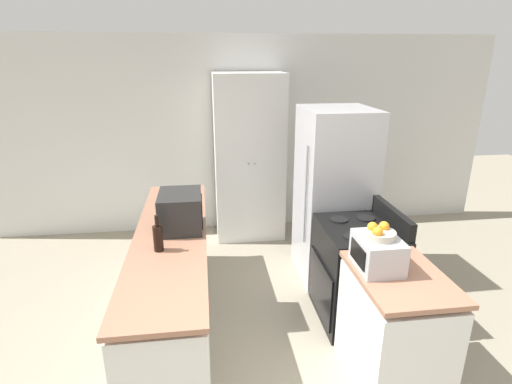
% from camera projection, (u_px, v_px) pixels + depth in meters
% --- Properties ---
extents(wall_back, '(7.00, 0.06, 2.60)m').
position_uv_depth(wall_back, '(240.00, 136.00, 5.41)').
color(wall_back, silver).
rests_on(wall_back, ground_plane).
extents(counter_left, '(0.60, 2.60, 0.91)m').
position_uv_depth(counter_left, '(174.00, 282.00, 3.52)').
color(counter_left, silver).
rests_on(counter_left, ground_plane).
extents(counter_right, '(0.60, 0.80, 0.91)m').
position_uv_depth(counter_right, '(393.00, 332.00, 2.89)').
color(counter_right, silver).
rests_on(counter_right, ground_plane).
extents(pantry_cabinet, '(0.88, 0.60, 2.14)m').
position_uv_depth(pantry_cabinet, '(249.00, 158.00, 5.18)').
color(pantry_cabinet, silver).
rests_on(pantry_cabinet, ground_plane).
extents(stove, '(0.66, 0.76, 1.07)m').
position_uv_depth(stove, '(356.00, 272.00, 3.63)').
color(stove, black).
rests_on(stove, ground_plane).
extents(refrigerator, '(0.72, 0.80, 1.84)m').
position_uv_depth(refrigerator, '(334.00, 195.00, 4.25)').
color(refrigerator, '#B7B7BC').
rests_on(refrigerator, ground_plane).
extents(microwave, '(0.37, 0.44, 0.32)m').
position_uv_depth(microwave, '(181.00, 211.00, 3.42)').
color(microwave, black).
rests_on(microwave, counter_left).
extents(wine_bottle, '(0.07, 0.07, 0.29)m').
position_uv_depth(wine_bottle, '(158.00, 238.00, 3.04)').
color(wine_bottle, black).
rests_on(wine_bottle, counter_left).
extents(toaster_oven, '(0.29, 0.36, 0.23)m').
position_uv_depth(toaster_oven, '(377.00, 253.00, 2.79)').
color(toaster_oven, '#B2B2B7').
rests_on(toaster_oven, counter_right).
extents(fruit_bowl, '(0.21, 0.21, 0.10)m').
position_uv_depth(fruit_bowl, '(380.00, 233.00, 2.74)').
color(fruit_bowl, '#B2A893').
rests_on(fruit_bowl, toaster_oven).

